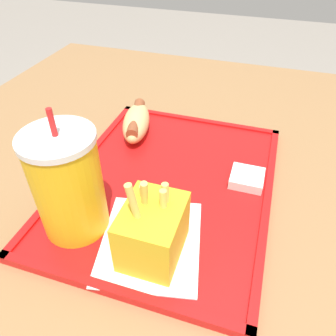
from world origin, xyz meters
name	(u,v)px	position (x,y,z in m)	size (l,w,h in m)	color
dining_table	(180,310)	(0.00, 0.00, 0.36)	(1.20, 1.14, 0.72)	olive
food_tray	(168,184)	(0.02, 0.04, 0.73)	(0.42, 0.33, 0.01)	red
paper_napkin	(151,241)	(-0.10, 0.02, 0.73)	(0.18, 0.16, 0.00)	white
soda_cup	(68,184)	(-0.11, 0.13, 0.81)	(0.09, 0.09, 0.19)	gold
hot_dog_far	(136,122)	(0.14, 0.14, 0.76)	(0.14, 0.08, 0.05)	#DBB270
fries_carton	(153,231)	(-0.12, 0.01, 0.77)	(0.09, 0.07, 0.13)	gold
sauce_cup_mayo	(247,178)	(0.06, -0.09, 0.74)	(0.05, 0.05, 0.02)	silver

